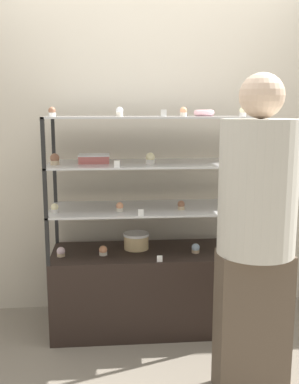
# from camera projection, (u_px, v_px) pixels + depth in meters

# --- Properties ---
(ground_plane) EXTENTS (20.00, 20.00, 0.00)m
(ground_plane) POSITION_uv_depth(u_px,v_px,m) (150.00, 325.00, 3.27)
(ground_plane) COLOR gray
(back_wall) EXTENTS (8.00, 0.05, 2.60)m
(back_wall) POSITION_uv_depth(u_px,v_px,m) (145.00, 143.00, 3.44)
(back_wall) COLOR beige
(back_wall) RESTS_ON ground_plane
(display_base) EXTENTS (1.37, 0.52, 0.57)m
(display_base) POSITION_uv_depth(u_px,v_px,m) (150.00, 289.00, 3.22)
(display_base) COLOR black
(display_base) RESTS_ON ground_plane
(display_riser_lower) EXTENTS (1.37, 0.52, 0.31)m
(display_riser_lower) POSITION_uv_depth(u_px,v_px,m) (150.00, 210.00, 3.12)
(display_riser_lower) COLOR black
(display_riser_lower) RESTS_ON display_base
(display_riser_middle) EXTENTS (1.37, 0.52, 0.31)m
(display_riser_middle) POSITION_uv_depth(u_px,v_px,m) (150.00, 165.00, 3.06)
(display_riser_middle) COLOR black
(display_riser_middle) RESTS_ON display_riser_lower
(display_riser_upper) EXTENTS (1.37, 0.52, 0.31)m
(display_riser_upper) POSITION_uv_depth(u_px,v_px,m) (150.00, 119.00, 3.00)
(display_riser_upper) COLOR black
(display_riser_upper) RESTS_ON display_riser_middle
(layer_cake_centerpiece) EXTENTS (0.18, 0.18, 0.12)m
(layer_cake_centerpiece) POSITION_uv_depth(u_px,v_px,m) (136.00, 241.00, 3.21)
(layer_cake_centerpiece) COLOR #DBBC84
(layer_cake_centerpiece) RESTS_ON display_base
(sheet_cake_frosted) EXTENTS (0.21, 0.17, 0.06)m
(sheet_cake_frosted) POSITION_uv_depth(u_px,v_px,m) (94.00, 158.00, 3.05)
(sheet_cake_frosted) COLOR #C66660
(sheet_cake_frosted) RESTS_ON display_riser_middle
(cupcake_0) EXTENTS (0.06, 0.06, 0.07)m
(cupcake_0) POSITION_uv_depth(u_px,v_px,m) (61.00, 252.00, 3.04)
(cupcake_0) COLOR #CCB28C
(cupcake_0) RESTS_ON display_base
(cupcake_1) EXTENTS (0.06, 0.06, 0.07)m
(cupcake_1) POSITION_uv_depth(u_px,v_px,m) (103.00, 251.00, 3.07)
(cupcake_1) COLOR beige
(cupcake_1) RESTS_ON display_base
(cupcake_2) EXTENTS (0.06, 0.06, 0.07)m
(cupcake_2) POSITION_uv_depth(u_px,v_px,m) (196.00, 248.00, 3.12)
(cupcake_2) COLOR #CCB28C
(cupcake_2) RESTS_ON display_base
(cupcake_3) EXTENTS (0.06, 0.06, 0.07)m
(cupcake_3) POSITION_uv_depth(u_px,v_px,m) (240.00, 249.00, 3.12)
(cupcake_3) COLOR #CCB28C
(cupcake_3) RESTS_ON display_base
(price_tag_0) EXTENTS (0.04, 0.00, 0.04)m
(price_tag_0) POSITION_uv_depth(u_px,v_px,m) (160.00, 259.00, 2.93)
(price_tag_0) COLOR white
(price_tag_0) RESTS_ON display_base
(cupcake_4) EXTENTS (0.05, 0.05, 0.06)m
(cupcake_4) POSITION_uv_depth(u_px,v_px,m) (55.00, 208.00, 2.96)
(cupcake_4) COLOR white
(cupcake_4) RESTS_ON display_riser_lower
(cupcake_5) EXTENTS (0.05, 0.05, 0.06)m
(cupcake_5) POSITION_uv_depth(u_px,v_px,m) (120.00, 207.00, 2.99)
(cupcake_5) COLOR beige
(cupcake_5) RESTS_ON display_riser_lower
(cupcake_6) EXTENTS (0.05, 0.05, 0.06)m
(cupcake_6) POSITION_uv_depth(u_px,v_px,m) (181.00, 205.00, 3.05)
(cupcake_6) COLOR #CCB28C
(cupcake_6) RESTS_ON display_riser_lower
(cupcake_7) EXTENTS (0.05, 0.05, 0.06)m
(cupcake_7) POSITION_uv_depth(u_px,v_px,m) (242.00, 205.00, 3.05)
(cupcake_7) COLOR beige
(cupcake_7) RESTS_ON display_riser_lower
(price_tag_1) EXTENTS (0.04, 0.00, 0.04)m
(price_tag_1) POSITION_uv_depth(u_px,v_px,m) (141.00, 213.00, 2.87)
(price_tag_1) COLOR white
(price_tag_1) RESTS_ON display_riser_lower
(cupcake_8) EXTENTS (0.06, 0.06, 0.08)m
(cupcake_8) POSITION_uv_depth(u_px,v_px,m) (55.00, 159.00, 2.93)
(cupcake_8) COLOR #CCB28C
(cupcake_8) RESTS_ON display_riser_middle
(cupcake_9) EXTENTS (0.06, 0.06, 0.08)m
(cupcake_9) POSITION_uv_depth(u_px,v_px,m) (151.00, 158.00, 2.99)
(cupcake_9) COLOR white
(cupcake_9) RESTS_ON display_riser_middle
(cupcake_10) EXTENTS (0.06, 0.06, 0.08)m
(cupcake_10) POSITION_uv_depth(u_px,v_px,m) (245.00, 158.00, 3.01)
(cupcake_10) COLOR beige
(cupcake_10) RESTS_ON display_riser_middle
(price_tag_2) EXTENTS (0.04, 0.00, 0.04)m
(price_tag_2) POSITION_uv_depth(u_px,v_px,m) (117.00, 164.00, 2.80)
(price_tag_2) COLOR white
(price_tag_2) RESTS_ON display_riser_middle
(cupcake_11) EXTENTS (0.05, 0.05, 0.06)m
(cupcake_11) POSITION_uv_depth(u_px,v_px,m) (52.00, 112.00, 2.84)
(cupcake_11) COLOR white
(cupcake_11) RESTS_ON display_riser_upper
(cupcake_12) EXTENTS (0.05, 0.05, 0.06)m
(cupcake_12) POSITION_uv_depth(u_px,v_px,m) (120.00, 112.00, 2.93)
(cupcake_12) COLOR beige
(cupcake_12) RESTS_ON display_riser_upper
(cupcake_13) EXTENTS (0.05, 0.05, 0.06)m
(cupcake_13) POSITION_uv_depth(u_px,v_px,m) (183.00, 112.00, 2.96)
(cupcake_13) COLOR beige
(cupcake_13) RESTS_ON display_riser_upper
(cupcake_14) EXTENTS (0.05, 0.05, 0.06)m
(cupcake_14) POSITION_uv_depth(u_px,v_px,m) (243.00, 112.00, 3.00)
(cupcake_14) COLOR white
(cupcake_14) RESTS_ON display_riser_upper
(price_tag_3) EXTENTS (0.04, 0.00, 0.04)m
(price_tag_3) POSITION_uv_depth(u_px,v_px,m) (164.00, 113.00, 2.76)
(price_tag_3) COLOR white
(price_tag_3) RESTS_ON display_riser_upper
(donut_glazed) EXTENTS (0.14, 0.14, 0.04)m
(donut_glazed) POSITION_uv_depth(u_px,v_px,m) (204.00, 113.00, 3.10)
(donut_glazed) COLOR #EFB2BC
(donut_glazed) RESTS_ON display_riser_upper
(customer_figure) EXTENTS (0.40, 0.40, 1.73)m
(customer_figure) POSITION_uv_depth(u_px,v_px,m) (256.00, 231.00, 2.35)
(customer_figure) COLOR brown
(customer_figure) RESTS_ON ground_plane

